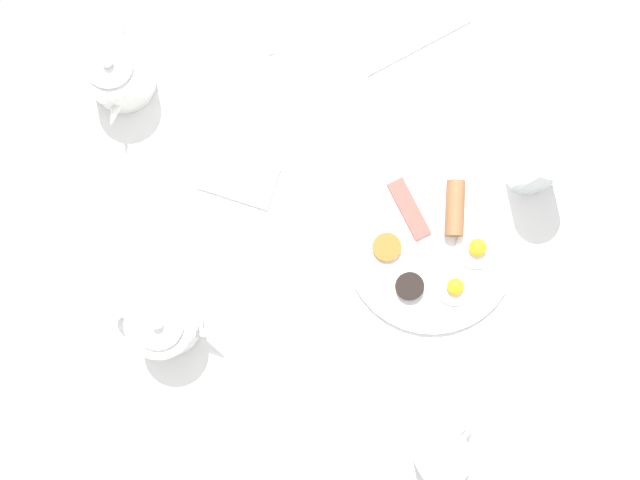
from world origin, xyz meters
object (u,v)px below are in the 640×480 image
Objects in this scene: water_glass_tall at (539,164)px; napkin_folded at (238,177)px; knife_by_plate at (417,46)px; teapot_far at (117,73)px; fork_by_plate at (262,3)px; breakfast_plate at (433,247)px; teapot_near at (164,323)px; teacup_with_saucer_left at (440,453)px.

water_glass_tall reaches higher than napkin_folded.
water_glass_tall reaches higher than knife_by_plate.
teapot_far is 0.27m from fork_by_plate.
teapot_far reaches higher than breakfast_plate.
fork_by_plate and knife_by_plate have the same top height.
teapot_near and teapot_far have the same top height.
teapot_far is at bearing -109.71° from breakfast_plate.
teapot_far reaches higher than napkin_folded.
breakfast_plate is 0.34m from knife_by_plate.
teapot_far reaches higher than teacup_with_saucer_left.
water_glass_tall is (-0.47, 0.08, 0.05)m from teacup_with_saucer_left.
teapot_near is 0.64m from water_glass_tall.
teapot_far is at bearing -130.74° from teacup_with_saucer_left.
fork_by_plate is (-0.37, -0.34, -0.01)m from breakfast_plate.
water_glass_tall is (-0.15, 0.14, 0.07)m from breakfast_plate.
water_glass_tall reaches higher than teacup_with_saucer_left.
teacup_with_saucer_left is (0.52, 0.60, -0.02)m from teapot_far.
napkin_folded is at bearing 1.79° from fork_by_plate.
teapot_far is 1.41× the size of napkin_folded.
teapot_far is 0.50m from knife_by_plate.
napkin_folded is at bearing -44.30° from knife_by_plate.
teapot_near is 1.10× the size of fork_by_plate.
teapot_far is 1.10× the size of fork_by_plate.
water_glass_tall is 0.85× the size of fork_by_plate.
water_glass_tall is at bearing 36.61° from teapot_near.
teacup_with_saucer_left is at bearing -11.46° from teapot_near.
teapot_near reaches higher than teacup_with_saucer_left.
teapot_far is 1.34× the size of teacup_with_saucer_left.
water_glass_tall is at bearing 65.51° from fork_by_plate.
breakfast_plate is 1.89× the size of water_glass_tall.
breakfast_plate reaches higher than napkin_folded.
teapot_far is 0.26m from napkin_folded.
knife_by_plate is at bearing -131.53° from water_glass_tall.
water_glass_tall is at bearing 137.35° from breakfast_plate.
teacup_with_saucer_left is 0.80m from fork_by_plate.
teacup_with_saucer_left is at bearing 44.95° from napkin_folded.
teacup_with_saucer_left is 0.48m from water_glass_tall.
breakfast_plate is at bearing 29.65° from teapot_near.
napkin_folded is (0.08, -0.47, -0.07)m from water_glass_tall.
knife_by_plate is at bearing -169.11° from teacup_with_saucer_left.
breakfast_plate is 0.21m from water_glass_tall.
fork_by_plate is (-0.30, -0.01, -0.00)m from napkin_folded.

